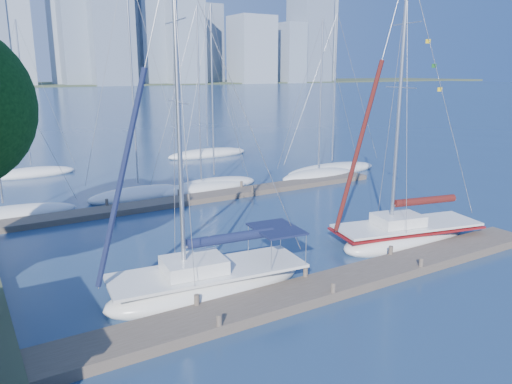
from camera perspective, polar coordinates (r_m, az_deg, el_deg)
ground at (r=20.89m, az=7.16°, el=-11.39°), size 700.00×700.00×0.00m
near_dock at (r=20.80m, az=7.17°, el=-10.90°), size 26.00×2.00×0.40m
far_dock at (r=34.79m, az=-6.73°, el=-0.74°), size 30.00×1.80×0.36m
sailboat_navy at (r=20.45m, az=-5.49°, el=-8.65°), size 8.84×3.75×13.80m
sailboat_maroon at (r=27.34m, az=16.88°, el=-3.20°), size 8.79×4.48×14.37m
bg_boat_0 at (r=33.98m, az=-26.81°, el=-2.39°), size 8.72×4.20×12.02m
bg_boat_1 at (r=36.29m, az=-13.27°, el=-0.18°), size 7.56×5.07×16.21m
bg_boat_2 at (r=37.40m, az=-6.24°, el=0.41°), size 7.80×2.86×13.47m
bg_boat_3 at (r=38.53m, az=-4.80°, el=0.88°), size 7.46×4.64×13.79m
bg_boat_4 at (r=42.09m, az=7.14°, el=1.93°), size 7.51×4.54×13.12m
bg_boat_5 at (r=44.61m, az=8.66°, el=2.55°), size 9.65×4.00×13.79m
bg_boat_6 at (r=46.88m, az=-24.24°, el=2.01°), size 7.38×4.13×13.11m
bg_boat_7 at (r=52.88m, az=-5.53°, el=4.41°), size 9.00×2.83×15.51m
skyline at (r=308.36m, az=-25.76°, el=17.49°), size 501.34×51.31×125.57m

